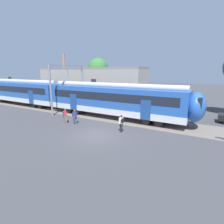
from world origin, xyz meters
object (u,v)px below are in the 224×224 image
(commuter_train, at_px, (23,92))
(pedestrian_navy, at_px, (75,115))
(pedestrian_red, at_px, (65,114))
(pedestrian_white, at_px, (121,122))

(commuter_train, bearing_deg, pedestrian_navy, -16.13)
(pedestrian_red, distance_m, pedestrian_navy, 1.23)
(pedestrian_red, bearing_deg, commuter_train, 161.65)
(pedestrian_navy, bearing_deg, pedestrian_white, 2.05)
(pedestrian_navy, distance_m, pedestrian_white, 5.62)
(pedestrian_red, bearing_deg, pedestrian_navy, 12.74)
(pedestrian_red, relative_size, pedestrian_white, 1.00)
(commuter_train, bearing_deg, pedestrian_white, -11.52)
(commuter_train, xyz_separation_m, pedestrian_red, (14.57, -4.83, -1.26))
(pedestrian_navy, relative_size, pedestrian_white, 1.00)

